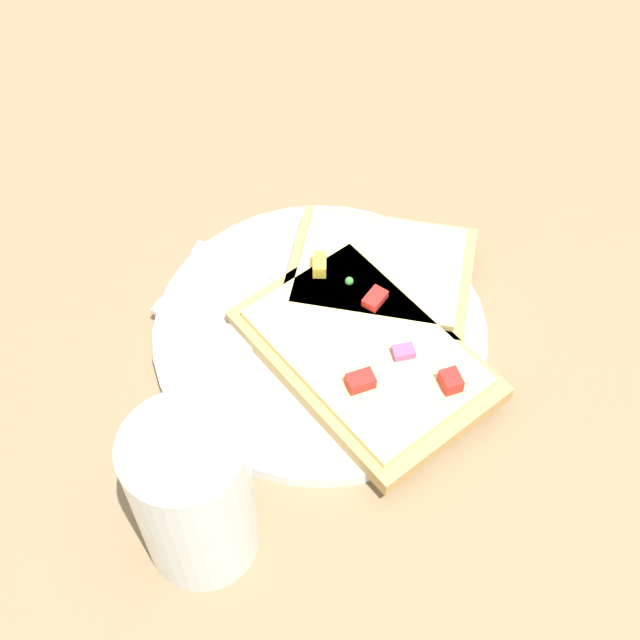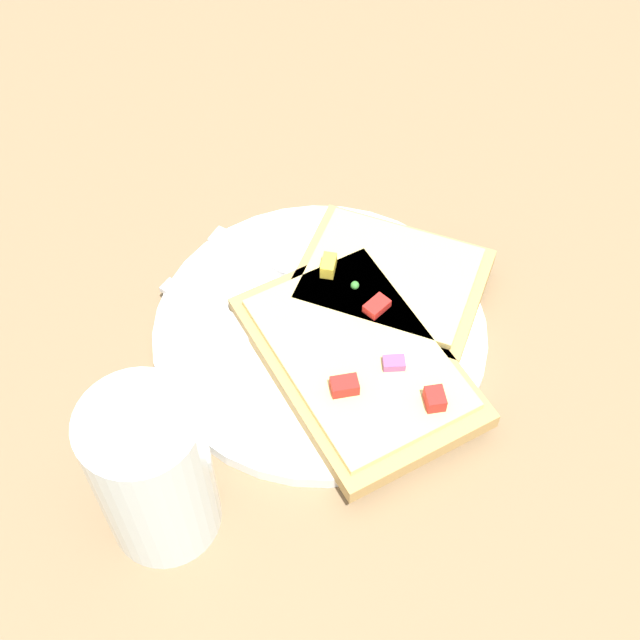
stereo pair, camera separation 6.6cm
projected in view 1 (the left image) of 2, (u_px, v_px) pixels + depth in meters
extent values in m
plane|color=#7F6647|center=(320.00, 337.00, 0.68)|extent=(4.00, 4.00, 0.00)
cylinder|color=white|center=(320.00, 332.00, 0.67)|extent=(0.25, 0.25, 0.01)
cube|color=#B7B7BC|center=(235.00, 336.00, 0.66)|extent=(0.10, 0.11, 0.01)
cube|color=#B7B7BC|center=(353.00, 380.00, 0.64)|extent=(0.06, 0.06, 0.01)
cube|color=#B7B7BC|center=(401.00, 412.00, 0.62)|extent=(0.02, 0.02, 0.00)
cube|color=#B7B7BC|center=(405.00, 404.00, 0.63)|extent=(0.02, 0.02, 0.00)
cube|color=#B7B7BC|center=(408.00, 396.00, 0.63)|extent=(0.02, 0.02, 0.00)
cube|color=#B7B7BC|center=(412.00, 388.00, 0.64)|extent=(0.02, 0.02, 0.00)
cube|color=#B7B7BC|center=(236.00, 262.00, 0.70)|extent=(0.06, 0.06, 0.01)
cube|color=#B7B7BC|center=(350.00, 294.00, 0.69)|extent=(0.10, 0.10, 0.00)
cube|color=tan|center=(365.00, 355.00, 0.65)|extent=(0.16, 0.21, 0.01)
cube|color=#E5CC7A|center=(365.00, 347.00, 0.64)|extent=(0.14, 0.18, 0.01)
cube|color=red|center=(359.00, 382.00, 0.61)|extent=(0.02, 0.01, 0.01)
cube|color=red|center=(451.00, 381.00, 0.61)|extent=(0.01, 0.02, 0.01)
cube|color=#934C8E|center=(403.00, 352.00, 0.63)|extent=(0.02, 0.01, 0.01)
cube|color=tan|center=(380.00, 275.00, 0.69)|extent=(0.18, 0.17, 0.01)
cube|color=#E5CC7A|center=(380.00, 266.00, 0.68)|extent=(0.16, 0.15, 0.01)
sphere|color=#388433|center=(349.00, 281.00, 0.67)|extent=(0.01, 0.01, 0.01)
cube|color=yellow|center=(320.00, 265.00, 0.67)|extent=(0.02, 0.02, 0.01)
cube|color=red|center=(375.00, 299.00, 0.66)|extent=(0.02, 0.02, 0.01)
sphere|color=#A78449|center=(296.00, 341.00, 0.66)|extent=(0.01, 0.01, 0.01)
sphere|color=#A68C4C|center=(305.00, 330.00, 0.67)|extent=(0.01, 0.01, 0.01)
sphere|color=#C37B4A|center=(391.00, 376.00, 0.64)|extent=(0.01, 0.01, 0.01)
sphere|color=#9D8148|center=(393.00, 275.00, 0.70)|extent=(0.01, 0.01, 0.01)
sphere|color=tan|center=(319.00, 356.00, 0.65)|extent=(0.01, 0.01, 0.01)
cylinder|color=silver|center=(194.00, 496.00, 0.53)|extent=(0.07, 0.07, 0.13)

